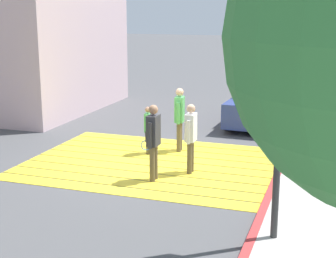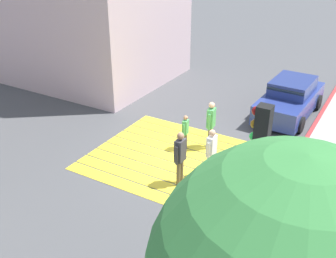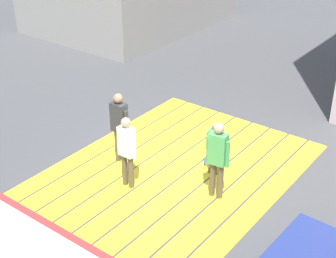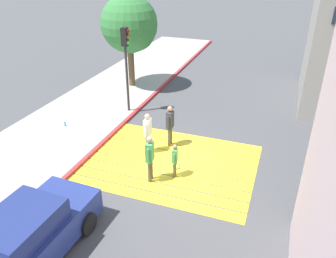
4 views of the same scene
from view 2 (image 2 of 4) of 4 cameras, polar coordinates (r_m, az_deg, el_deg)
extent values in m
plane|color=#4C4C4F|center=(13.88, 2.37, -4.59)|extent=(120.00, 120.00, 0.00)
cube|color=yellow|center=(15.61, 6.20, -0.93)|extent=(6.40, 0.50, 0.01)
cube|color=yellow|center=(15.16, 5.33, -1.77)|extent=(6.40, 0.50, 0.01)
cube|color=yellow|center=(14.72, 4.40, -2.65)|extent=(6.40, 0.50, 0.01)
cube|color=yellow|center=(14.30, 3.42, -3.58)|extent=(6.40, 0.50, 0.01)
cube|color=yellow|center=(13.87, 2.37, -4.57)|extent=(6.40, 0.50, 0.01)
cube|color=yellow|center=(13.46, 1.25, -5.62)|extent=(6.40, 0.50, 0.01)
cube|color=yellow|center=(13.06, 0.06, -6.74)|extent=(6.40, 0.50, 0.01)
cube|color=yellow|center=(12.67, -1.21, -7.92)|extent=(6.40, 0.50, 0.01)
cube|color=yellow|center=(12.29, -2.56, -9.17)|extent=(6.40, 0.50, 0.01)
cube|color=#BC3333|center=(12.90, 15.31, -7.99)|extent=(0.16, 40.00, 0.13)
cube|color=navy|center=(17.74, 16.82, 3.62)|extent=(1.96, 4.36, 0.80)
cube|color=navy|center=(17.63, 17.25, 5.81)|extent=(1.61, 2.12, 0.60)
cube|color=#1E2833|center=(16.82, 16.31, 4.71)|extent=(1.49, 0.38, 0.49)
cylinder|color=black|center=(16.90, 12.52, 2.02)|extent=(0.24, 0.67, 0.66)
cylinder|color=black|center=(16.46, 18.22, 0.59)|extent=(0.24, 0.67, 0.66)
cylinder|color=black|center=(19.25, 15.41, 4.78)|extent=(0.24, 0.67, 0.66)
cylinder|color=black|center=(18.87, 20.46, 3.58)|extent=(0.24, 0.67, 0.66)
cylinder|color=#2D2D2D|center=(8.97, 11.89, -11.84)|extent=(0.12, 0.12, 3.40)
cube|color=black|center=(7.85, 13.32, 0.40)|extent=(0.28, 0.28, 0.84)
sphere|color=maroon|center=(7.77, 12.42, 2.52)|extent=(0.18, 0.18, 0.18)
sphere|color=#956310|center=(7.88, 12.23, 0.73)|extent=(0.18, 0.18, 0.18)
sphere|color=#35FF59|center=(8.00, 12.05, -1.01)|extent=(0.18, 0.18, 0.18)
cylinder|color=brown|center=(12.81, 5.86, -5.51)|extent=(0.12, 0.12, 0.81)
cylinder|color=brown|center=(12.95, 6.19, -5.15)|extent=(0.12, 0.12, 0.81)
cube|color=white|center=(12.50, 6.19, -2.44)|extent=(0.22, 0.36, 0.68)
sphere|color=tan|center=(12.29, 6.29, -0.56)|extent=(0.21, 0.21, 0.21)
cylinder|color=white|center=(12.37, 5.77, -3.12)|extent=(0.09, 0.09, 0.57)
cylinder|color=white|center=(12.70, 6.57, -2.31)|extent=(0.09, 0.09, 0.57)
cylinder|color=brown|center=(12.43, 1.49, -6.36)|extent=(0.13, 0.13, 0.85)
cylinder|color=brown|center=(12.56, 1.91, -5.96)|extent=(0.13, 0.13, 0.85)
cube|color=#333338|center=(12.09, 1.75, -3.04)|extent=(0.23, 0.37, 0.71)
sphere|color=#9E7051|center=(11.85, 1.78, -1.00)|extent=(0.22, 0.22, 0.22)
cylinder|color=#333338|center=(11.96, 1.24, -3.78)|extent=(0.09, 0.09, 0.60)
cylinder|color=#333338|center=(12.29, 2.24, -2.89)|extent=(0.09, 0.09, 0.60)
cylinder|color=brown|center=(14.49, 5.88, -1.34)|extent=(0.13, 0.13, 0.85)
cylinder|color=brown|center=(14.65, 6.10, -1.03)|extent=(0.13, 0.13, 0.85)
cube|color=#4CA559|center=(14.23, 6.14, 1.59)|extent=(0.27, 0.40, 0.71)
sphere|color=tan|center=(14.03, 6.23, 3.38)|extent=(0.22, 0.22, 0.22)
cylinder|color=#4CA559|center=(14.07, 5.86, 0.99)|extent=(0.09, 0.09, 0.60)
cylinder|color=#4CA559|center=(14.45, 6.39, 1.67)|extent=(0.09, 0.09, 0.60)
cylinder|color=brown|center=(14.42, 2.36, -1.87)|extent=(0.09, 0.09, 0.63)
cylinder|color=brown|center=(14.54, 2.54, -1.63)|extent=(0.09, 0.09, 0.63)
cube|color=#4CA559|center=(14.21, 2.49, 0.29)|extent=(0.21, 0.30, 0.52)
sphere|color=#9E7051|center=(14.06, 2.52, 1.61)|extent=(0.16, 0.16, 0.16)
cylinder|color=#4CA559|center=(14.10, 2.27, -0.18)|extent=(0.07, 0.07, 0.44)
cylinder|color=#4CA559|center=(14.38, 2.70, 0.38)|extent=(0.07, 0.07, 0.44)
cylinder|color=black|center=(14.22, 2.11, -1.26)|extent=(0.03, 0.03, 0.28)
torus|color=blue|center=(14.34, 2.09, -2.12)|extent=(0.28, 0.07, 0.28)
camera|label=1|loc=(3.68, -64.00, -60.66)|focal=54.77mm
camera|label=3|loc=(16.56, 41.61, 17.96)|focal=53.48mm
camera|label=4|loc=(22.86, 7.65, 26.77)|focal=36.23mm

